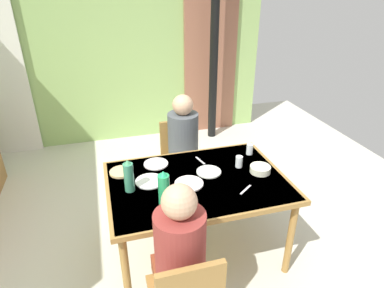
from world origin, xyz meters
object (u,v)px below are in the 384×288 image
(chair_far_diner, at_px, (181,157))
(water_bottle_green_near, at_px, (164,191))
(serving_bowl_center, at_px, (260,169))
(person_far_diner, at_px, (184,138))
(dining_table, at_px, (197,187))
(person_near_diner, at_px, (180,248))
(water_bottle_green_far, at_px, (129,176))

(chair_far_diner, xyz_separation_m, water_bottle_green_near, (-0.40, -1.12, 0.39))
(serving_bowl_center, bearing_deg, person_far_diner, 121.92)
(dining_table, distance_m, person_far_diner, 0.72)
(serving_bowl_center, bearing_deg, water_bottle_green_near, -164.02)
(serving_bowl_center, bearing_deg, person_near_diner, -141.50)
(water_bottle_green_near, bearing_deg, person_near_diner, -90.32)
(chair_far_diner, distance_m, person_near_diner, 1.64)
(water_bottle_green_near, bearing_deg, person_far_diner, 68.04)
(person_near_diner, relative_size, water_bottle_green_near, 2.58)
(person_near_diner, height_order, serving_bowl_center, person_near_diner)
(water_bottle_green_far, distance_m, serving_bowl_center, 1.07)
(chair_far_diner, xyz_separation_m, person_far_diner, (-0.00, -0.14, 0.28))
(dining_table, xyz_separation_m, water_bottle_green_far, (-0.53, 0.01, 0.19))
(water_bottle_green_near, height_order, serving_bowl_center, water_bottle_green_near)
(water_bottle_green_near, relative_size, water_bottle_green_far, 1.12)
(dining_table, relative_size, person_near_diner, 1.85)
(chair_far_diner, height_order, water_bottle_green_far, water_bottle_green_far)
(person_far_diner, distance_m, serving_bowl_center, 0.87)
(person_near_diner, relative_size, serving_bowl_center, 4.53)
(person_far_diner, relative_size, water_bottle_green_near, 2.58)
(person_near_diner, height_order, water_bottle_green_far, person_near_diner)
(dining_table, relative_size, water_bottle_green_near, 4.78)
(water_bottle_green_far, height_order, serving_bowl_center, water_bottle_green_far)
(water_bottle_green_near, bearing_deg, dining_table, 40.36)
(person_far_diner, relative_size, serving_bowl_center, 4.53)
(dining_table, height_order, water_bottle_green_near, water_bottle_green_near)
(dining_table, bearing_deg, water_bottle_green_far, 179.40)
(person_near_diner, bearing_deg, person_far_diner, 74.32)
(person_far_diner, xyz_separation_m, water_bottle_green_near, (-0.40, -0.99, 0.11))
(water_bottle_green_near, bearing_deg, serving_bowl_center, 15.98)
(dining_table, xyz_separation_m, person_far_diner, (0.08, 0.71, 0.10))
(water_bottle_green_near, relative_size, serving_bowl_center, 1.75)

